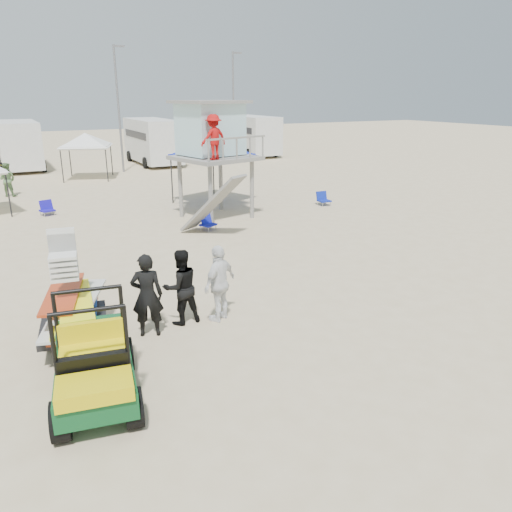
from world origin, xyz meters
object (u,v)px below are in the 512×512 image
utility_cart (92,356)px  canopy_blue (212,142)px  lifeguard_tower (212,134)px  man_left (147,295)px  surf_trailer (71,305)px

utility_cart → canopy_blue: (8.27, 14.30, 2.02)m
lifeguard_tower → canopy_blue: (1.16, 2.76, -0.60)m
lifeguard_tower → canopy_blue: bearing=67.3°
man_left → lifeguard_tower: (5.60, 9.50, 2.56)m
surf_trailer → lifeguard_tower: (7.11, 9.20, 2.59)m
lifeguard_tower → man_left: bearing=-120.5°
surf_trailer → lifeguard_tower: size_ratio=0.54×
man_left → surf_trailer: bearing=7.8°
canopy_blue → surf_trailer: bearing=-124.7°
utility_cart → lifeguard_tower: size_ratio=0.57×
surf_trailer → man_left: bearing=-11.2°
utility_cart → canopy_blue: 16.64m
man_left → canopy_blue: canopy_blue is taller
utility_cart → surf_trailer: bearing=89.8°
utility_cart → surf_trailer: size_ratio=1.05×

